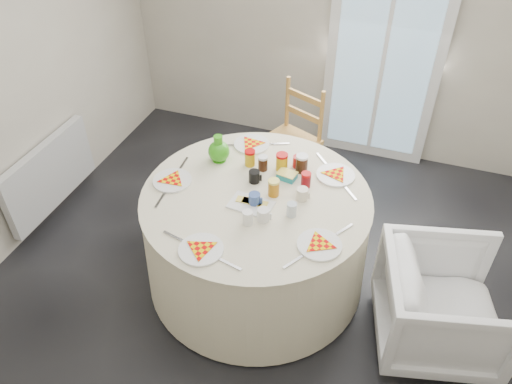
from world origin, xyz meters
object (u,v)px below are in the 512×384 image
(wooden_chair, at_px, (289,142))
(armchair, at_px, (444,300))
(green_pitcher, at_px, (219,148))
(radiator, at_px, (50,175))
(table, at_px, (256,239))

(wooden_chair, relative_size, armchair, 1.27)
(green_pitcher, bearing_deg, radiator, -162.45)
(radiator, distance_m, table, 1.83)
(armchair, height_order, green_pitcher, green_pitcher)
(radiator, relative_size, table, 0.64)
(wooden_chair, distance_m, green_pitcher, 0.96)
(table, bearing_deg, green_pitcher, 142.98)
(radiator, height_order, wooden_chair, wooden_chair)
(radiator, bearing_deg, green_pitcher, 6.34)
(table, xyz_separation_m, wooden_chair, (-0.09, 1.11, 0.09))
(wooden_chair, relative_size, green_pitcher, 4.87)
(radiator, bearing_deg, armchair, -4.71)
(radiator, bearing_deg, wooden_chair, 29.56)
(table, height_order, wooden_chair, wooden_chair)
(radiator, xyz_separation_m, wooden_chair, (1.73, 0.98, 0.09))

